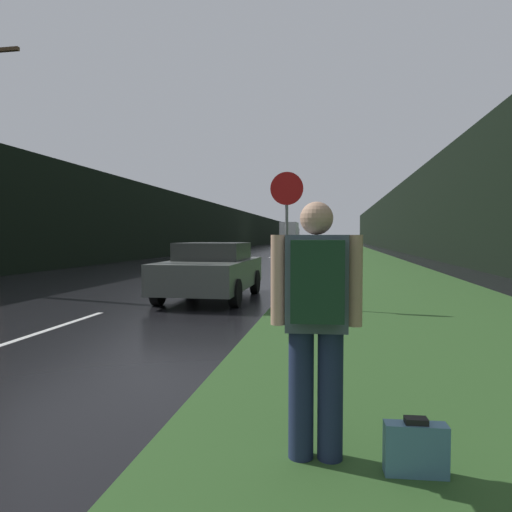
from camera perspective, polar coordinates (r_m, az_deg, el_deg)
grass_verge at (r=40.83m, az=11.96°, el=0.18°), size 6.00×240.00×0.02m
lane_stripe_b at (r=8.89m, az=-23.48°, el=-8.08°), size 0.12×3.00×0.01m
lane_stripe_c at (r=15.17m, az=-8.84°, el=-3.60°), size 0.12×3.00×0.01m
lane_stripe_d at (r=21.90m, az=-3.01°, el=-1.72°), size 0.12×3.00×0.01m
lane_stripe_e at (r=28.75m, az=0.06°, el=-0.72°), size 0.12×3.00×0.01m
lane_stripe_f at (r=35.67m, az=1.94°, el=-0.11°), size 0.12×3.00×0.01m
treeline_far_side at (r=52.73m, az=-5.97°, el=3.62°), size 2.00×140.00×5.35m
treeline_near_side at (r=51.37m, az=18.27°, el=4.45°), size 2.00×140.00×6.99m
stop_sign at (r=10.26m, az=3.85°, el=4.14°), size 0.74×0.07×3.04m
hitchhiker_with_backpack at (r=3.22m, az=7.53°, el=-7.27°), size 0.64×0.45×1.84m
suitcase at (r=3.43m, az=19.33°, el=-21.92°), size 0.41×0.15×0.41m
car_passing_near at (r=11.77m, az=-5.58°, el=-1.77°), size 2.03×4.21×1.43m
delivery_truck at (r=68.75m, az=4.26°, el=2.72°), size 2.51×7.96×3.67m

